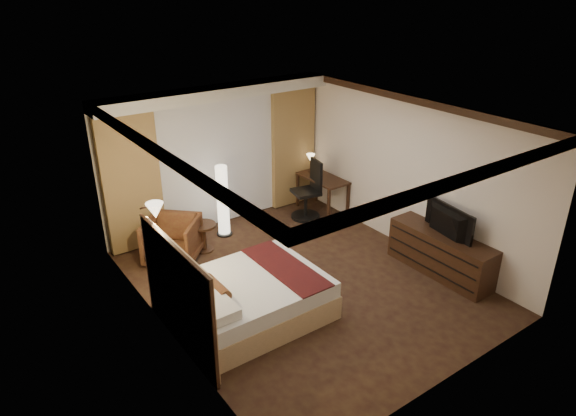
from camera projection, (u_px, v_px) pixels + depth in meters
floor at (302, 282)px, 8.22m from camera, size 4.50×5.50×0.01m
ceiling at (305, 116)px, 7.10m from camera, size 4.50×5.50×0.01m
back_wall at (216, 156)px, 9.69m from camera, size 4.50×0.02×2.70m
left_wall at (162, 247)px, 6.47m from camera, size 0.02×5.50×2.70m
right_wall at (407, 174)px, 8.85m from camera, size 0.02×5.50×2.70m
crown_molding at (305, 120)px, 7.12m from camera, size 4.50×5.50×0.12m
soffit at (218, 92)px, 8.99m from camera, size 4.50×0.50×0.20m
curtain_sheer at (218, 163)px, 9.68m from camera, size 2.48×0.04×2.45m
curtain_left_drape at (132, 183)px, 8.73m from camera, size 1.00×0.14×2.45m
curtain_right_drape at (293, 147)px, 10.53m from camera, size 1.00×0.14×2.45m
wall_sconce at (155, 211)px, 6.83m from camera, size 0.24×0.24×0.24m
bed at (250, 298)px, 7.27m from camera, size 2.07×1.61×0.60m
headboard at (179, 296)px, 6.54m from camera, size 0.12×1.91×1.50m
armchair at (172, 238)px, 8.65m from camera, size 1.15×1.15×0.86m
side_table at (204, 237)px, 9.05m from camera, size 0.47×0.47×0.51m
floor_lamp at (223, 201)px, 9.43m from camera, size 0.29×0.29×1.38m
desk at (322, 194)px, 10.52m from camera, size 0.55×1.12×0.75m
desk_lamp at (311, 164)px, 10.59m from camera, size 0.18×0.18×0.34m
office_chair at (306, 190)px, 10.14m from camera, size 0.69×0.69×1.20m
dresser at (441, 253)px, 8.34m from camera, size 0.50×1.82×0.71m
television at (444, 218)px, 8.05m from camera, size 0.75×1.11×0.14m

